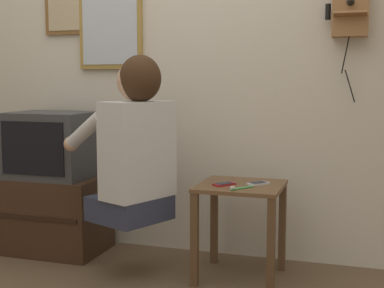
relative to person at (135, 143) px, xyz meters
name	(u,v)px	position (x,y,z in m)	size (l,w,h in m)	color
wall_back	(185,57)	(0.10, 0.60, 0.50)	(6.80, 0.05, 2.55)	beige
side_table	(241,206)	(0.57, 0.18, -0.36)	(0.47, 0.45, 0.55)	brown
person	(135,143)	(0.00, 0.00, 0.00)	(0.64, 0.58, 0.93)	#2D3347
tv_stand	(53,213)	(-0.73, 0.29, -0.53)	(0.68, 0.45, 0.50)	#382316
television	(52,145)	(-0.71, 0.28, -0.07)	(0.53, 0.44, 0.42)	#38383A
wall_phone_antique	(350,8)	(1.12, 0.51, 0.76)	(0.24, 0.19, 0.74)	olive
framed_picture	(72,7)	(-0.70, 0.56, 0.85)	(0.41, 0.03, 0.37)	brown
wall_mirror	(110,24)	(-0.41, 0.55, 0.72)	(0.45, 0.03, 0.59)	olive
cell_phone_held	(224,184)	(0.49, 0.12, -0.23)	(0.12, 0.13, 0.01)	maroon
cell_phone_spare	(258,183)	(0.66, 0.20, -0.23)	(0.12, 0.13, 0.01)	silver
toothbrush	(240,188)	(0.60, 0.04, -0.22)	(0.10, 0.14, 0.02)	#4CBF66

